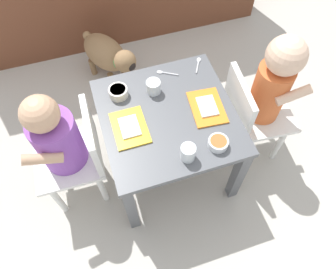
{
  "coord_description": "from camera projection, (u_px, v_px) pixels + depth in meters",
  "views": [
    {
      "loc": [
        -0.24,
        -0.73,
        1.5
      ],
      "look_at": [
        0.0,
        0.0,
        0.28
      ],
      "focal_mm": 34.23,
      "sensor_mm": 36.0,
      "label": 1
    }
  ],
  "objects": [
    {
      "name": "food_tray_left",
      "position": [
        130.0,
        127.0,
        1.27
      ],
      "size": [
        0.14,
        0.18,
        0.02
      ],
      "color": "gold",
      "rests_on": "dining_table"
    },
    {
      "name": "ground_plane",
      "position": [
        168.0,
        163.0,
        1.68
      ],
      "size": [
        7.0,
        7.0,
        0.0
      ],
      "primitive_type": "plane",
      "color": "#B2ADA3"
    },
    {
      "name": "water_cup_left",
      "position": [
        188.0,
        153.0,
        1.18
      ],
      "size": [
        0.06,
        0.06,
        0.07
      ],
      "color": "white",
      "rests_on": "dining_table"
    },
    {
      "name": "seated_child_left",
      "position": [
        61.0,
        141.0,
        1.25
      ],
      "size": [
        0.29,
        0.29,
        0.69
      ],
      "color": "white",
      "rests_on": "ground"
    },
    {
      "name": "spoon_by_left_tray",
      "position": [
        165.0,
        73.0,
        1.43
      ],
      "size": [
        0.09,
        0.06,
        0.01
      ],
      "color": "silver",
      "rests_on": "dining_table"
    },
    {
      "name": "dog",
      "position": [
        108.0,
        54.0,
        1.84
      ],
      "size": [
        0.3,
        0.39,
        0.3
      ],
      "color": "olive",
      "rests_on": "ground"
    },
    {
      "name": "food_tray_right",
      "position": [
        207.0,
        107.0,
        1.33
      ],
      "size": [
        0.15,
        0.2,
        0.02
      ],
      "color": "orange",
      "rests_on": "dining_table"
    },
    {
      "name": "cereal_bowl_right_side",
      "position": [
        118.0,
        92.0,
        1.35
      ],
      "size": [
        0.08,
        0.08,
        0.04
      ],
      "color": "silver",
      "rests_on": "dining_table"
    },
    {
      "name": "veggie_bowl_far",
      "position": [
        218.0,
        143.0,
        1.22
      ],
      "size": [
        0.08,
        0.08,
        0.03
      ],
      "color": "white",
      "rests_on": "dining_table"
    },
    {
      "name": "water_cup_right",
      "position": [
        154.0,
        87.0,
        1.36
      ],
      "size": [
        0.06,
        0.06,
        0.06
      ],
      "color": "white",
      "rests_on": "dining_table"
    },
    {
      "name": "dining_table",
      "position": [
        168.0,
        125.0,
        1.38
      ],
      "size": [
        0.55,
        0.56,
        0.43
      ],
      "color": "#515459",
      "rests_on": "ground"
    },
    {
      "name": "seated_child_right",
      "position": [
        268.0,
        89.0,
        1.35
      ],
      "size": [
        0.3,
        0.3,
        0.73
      ],
      "color": "white",
      "rests_on": "ground"
    },
    {
      "name": "spoon_by_right_tray",
      "position": [
        198.0,
        63.0,
        1.46
      ],
      "size": [
        0.06,
        0.09,
        0.01
      ],
      "color": "silver",
      "rests_on": "dining_table"
    }
  ]
}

